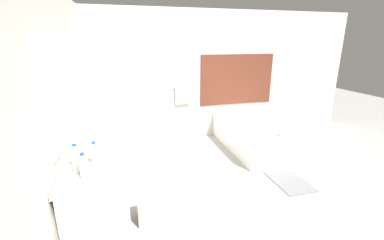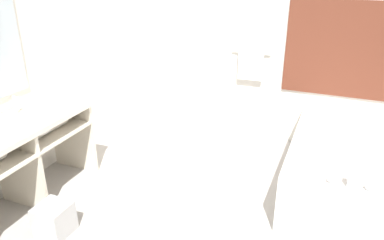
{
  "view_description": "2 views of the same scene",
  "coord_description": "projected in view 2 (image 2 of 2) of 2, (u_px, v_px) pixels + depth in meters",
  "views": [
    {
      "loc": [
        -1.53,
        -3.06,
        2.07
      ],
      "look_at": [
        -0.51,
        0.67,
        0.88
      ],
      "focal_mm": 24.0,
      "sensor_mm": 36.0,
      "label": 1
    },
    {
      "loc": [
        0.75,
        -2.37,
        2.21
      ],
      "look_at": [
        -0.44,
        0.54,
        0.84
      ],
      "focal_mm": 35.0,
      "sensor_mm": 36.0,
      "label": 2
    }
  ],
  "objects": [
    {
      "name": "bathtub",
      "position": [
        347.0,
        164.0,
        3.77
      ],
      "size": [
        1.08,
        1.86,
        0.67
      ],
      "color": "white",
      "rests_on": "ground_plane"
    },
    {
      "name": "sink_faucet",
      "position": [
        15.0,
        105.0,
        3.54
      ],
      "size": [
        0.09,
        0.04,
        0.18
      ],
      "color": "silver",
      "rests_on": "vanity_counter"
    },
    {
      "name": "waste_bin",
      "position": [
        54.0,
        220.0,
        3.22
      ],
      "size": [
        0.27,
        0.27,
        0.28
      ],
      "color": "#B2B2B2",
      "rests_on": "ground_plane"
    },
    {
      "name": "wall_back_with_blinds",
      "position": [
        281.0,
        36.0,
        4.5
      ],
      "size": [
        7.4,
        0.13,
        2.7
      ],
      "color": "white",
      "rests_on": "ground_plane"
    },
    {
      "name": "vanity_counter",
      "position": [
        18.0,
        146.0,
        3.42
      ],
      "size": [
        0.61,
        1.58,
        0.84
      ],
      "color": "beige",
      "rests_on": "ground_plane"
    }
  ]
}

